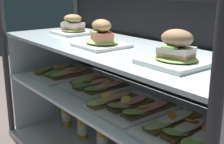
% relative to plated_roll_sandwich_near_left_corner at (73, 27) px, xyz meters
% --- Properties ---
extents(case_frame, '(1.43, 0.53, 0.90)m').
position_rel_plated_roll_sandwich_near_left_corner_xyz_m(case_frame, '(0.40, 0.10, -0.19)').
color(case_frame, '#333338').
rests_on(case_frame, ground).
extents(riser_lower_tier, '(1.36, 0.46, 0.34)m').
position_rel_plated_roll_sandwich_near_left_corner_xyz_m(riser_lower_tier, '(0.40, -0.04, -0.47)').
color(riser_lower_tier, silver).
rests_on(riser_lower_tier, case_base_deck).
extents(shelf_lower_glass, '(1.38, 0.47, 0.02)m').
position_rel_plated_roll_sandwich_near_left_corner_xyz_m(shelf_lower_glass, '(0.40, -0.04, -0.29)').
color(shelf_lower_glass, silver).
rests_on(shelf_lower_glass, riser_lower_tier).
extents(riser_upper_tier, '(1.36, 0.46, 0.23)m').
position_rel_plated_roll_sandwich_near_left_corner_xyz_m(riser_upper_tier, '(0.40, -0.04, -0.17)').
color(riser_upper_tier, silver).
rests_on(riser_upper_tier, shelf_lower_glass).
extents(shelf_upper_glass, '(1.38, 0.47, 0.02)m').
position_rel_plated_roll_sandwich_near_left_corner_xyz_m(shelf_upper_glass, '(0.40, -0.04, -0.05)').
color(shelf_upper_glass, silver).
rests_on(shelf_upper_glass, riser_upper_tier).
extents(plated_roll_sandwich_near_left_corner, '(0.19, 0.19, 0.11)m').
position_rel_plated_roll_sandwich_near_left_corner_xyz_m(plated_roll_sandwich_near_left_corner, '(0.00, 0.00, 0.00)').
color(plated_roll_sandwich_near_left_corner, white).
rests_on(plated_roll_sandwich_near_left_corner, shelf_upper_glass).
extents(plated_roll_sandwich_near_right_corner, '(0.20, 0.20, 0.12)m').
position_rel_plated_roll_sandwich_near_left_corner_xyz_m(plated_roll_sandwich_near_right_corner, '(0.41, -0.10, 0.01)').
color(plated_roll_sandwich_near_right_corner, white).
rests_on(plated_roll_sandwich_near_right_corner, shelf_upper_glass).
extents(plated_roll_sandwich_right_of_center, '(0.21, 0.21, 0.12)m').
position_rel_plated_roll_sandwich_near_left_corner_xyz_m(plated_roll_sandwich_right_of_center, '(0.81, -0.09, 0.00)').
color(plated_roll_sandwich_right_of_center, white).
rests_on(plated_roll_sandwich_right_of_center, shelf_upper_glass).
extents(open_sandwich_tray_near_left_corner, '(0.28, 0.32, 0.06)m').
position_rel_plated_roll_sandwich_near_left_corner_xyz_m(open_sandwich_tray_near_left_corner, '(-0.06, -0.05, -0.27)').
color(open_sandwich_tray_near_left_corner, white).
rests_on(open_sandwich_tray_near_left_corner, shelf_lower_glass).
extents(open_sandwich_tray_far_right, '(0.28, 0.32, 0.06)m').
position_rel_plated_roll_sandwich_near_left_corner_xyz_m(open_sandwich_tray_far_right, '(0.25, -0.02, -0.27)').
color(open_sandwich_tray_far_right, white).
rests_on(open_sandwich_tray_far_right, shelf_lower_glass).
extents(open_sandwich_tray_mid_right, '(0.28, 0.32, 0.06)m').
position_rel_plated_roll_sandwich_near_left_corner_xyz_m(open_sandwich_tray_mid_right, '(0.56, -0.08, -0.27)').
color(open_sandwich_tray_mid_right, white).
rests_on(open_sandwich_tray_mid_right, shelf_lower_glass).
extents(open_sandwich_tray_near_right_corner, '(0.28, 0.32, 0.07)m').
position_rel_plated_roll_sandwich_near_left_corner_xyz_m(open_sandwich_tray_near_right_corner, '(0.87, -0.08, -0.26)').
color(open_sandwich_tray_near_right_corner, white).
rests_on(open_sandwich_tray_near_right_corner, shelf_lower_glass).
extents(juice_bottle_front_second, '(0.06, 0.06, 0.20)m').
position_rel_plated_roll_sandwich_near_left_corner_xyz_m(juice_bottle_front_second, '(-0.13, 0.01, -0.56)').
color(juice_bottle_front_second, gold).
rests_on(juice_bottle_front_second, case_base_deck).
extents(juice_bottle_near_post, '(0.06, 0.06, 0.22)m').
position_rel_plated_roll_sandwich_near_left_corner_xyz_m(juice_bottle_near_post, '(0.07, 0.00, -0.56)').
color(juice_bottle_near_post, orange).
rests_on(juice_bottle_near_post, case_base_deck).
extents(juice_bottle_back_left, '(0.07, 0.07, 0.20)m').
position_rel_plated_roll_sandwich_near_left_corner_xyz_m(juice_bottle_back_left, '(0.25, 0.01, -0.57)').
color(juice_bottle_back_left, orange).
rests_on(juice_bottle_back_left, case_base_deck).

